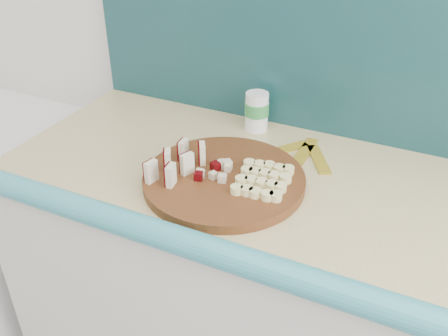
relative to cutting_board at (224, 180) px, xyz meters
name	(u,v)px	position (x,y,z in m)	size (l,w,h in m)	color
cutting_board	(224,180)	(0.00, 0.00, 0.00)	(0.38, 0.38, 0.02)	#4B2B10
apple_wedges	(177,162)	(-0.11, -0.03, 0.04)	(0.09, 0.16, 0.05)	#F0E5C0
apple_chunks	(214,170)	(-0.02, 0.00, 0.02)	(0.06, 0.07, 0.02)	beige
banana_slices	(263,179)	(0.09, 0.01, 0.02)	(0.13, 0.15, 0.02)	#FAEE99
canister	(257,111)	(-0.04, 0.29, 0.05)	(0.07, 0.07, 0.11)	white
banana_peel	(302,153)	(0.12, 0.21, -0.01)	(0.20, 0.16, 0.01)	gold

